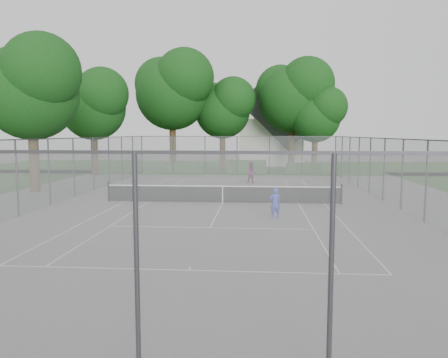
# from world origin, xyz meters

# --- Properties ---
(ground) EXTENTS (120.00, 120.00, 0.00)m
(ground) POSITION_xyz_m (0.00, 0.00, 0.00)
(ground) COLOR #605E5C
(ground) RESTS_ON ground
(grass_far) EXTENTS (60.00, 20.00, 0.00)m
(grass_far) POSITION_xyz_m (0.00, 26.00, 0.00)
(grass_far) COLOR #1D4614
(grass_far) RESTS_ON ground
(court_markings) EXTENTS (11.03, 23.83, 0.01)m
(court_markings) POSITION_xyz_m (0.00, 0.00, 0.01)
(court_markings) COLOR beige
(court_markings) RESTS_ON ground
(tennis_net) EXTENTS (12.87, 0.10, 1.10)m
(tennis_net) POSITION_xyz_m (0.00, 0.00, 0.51)
(tennis_net) COLOR black
(tennis_net) RESTS_ON ground
(perimeter_fence) EXTENTS (18.08, 34.08, 3.52)m
(perimeter_fence) POSITION_xyz_m (0.00, 0.00, 1.81)
(perimeter_fence) COLOR #38383D
(perimeter_fence) RESTS_ON ground
(tree_far_left) EXTENTS (8.52, 7.78, 12.24)m
(tree_far_left) POSITION_xyz_m (-6.78, 21.24, 8.42)
(tree_far_left) COLOR #3A2915
(tree_far_left) RESTS_ON ground
(tree_far_midleft) EXTENTS (6.68, 6.10, 9.60)m
(tree_far_midleft) POSITION_xyz_m (-1.74, 22.81, 6.60)
(tree_far_midleft) COLOR #3A2915
(tree_far_midleft) RESTS_ON ground
(tree_far_midright) EXTENTS (8.05, 7.35, 11.58)m
(tree_far_midright) POSITION_xyz_m (5.60, 23.22, 7.96)
(tree_far_midright) COLOR #3A2915
(tree_far_midright) RESTS_ON ground
(tree_far_right) EXTENTS (5.89, 5.38, 8.47)m
(tree_far_right) POSITION_xyz_m (7.84, 21.91, 5.82)
(tree_far_right) COLOR #3A2915
(tree_far_right) RESTS_ON ground
(tree_side_back) EXTENTS (6.60, 6.02, 9.48)m
(tree_side_back) POSITION_xyz_m (-12.63, 14.59, 6.51)
(tree_side_back) COLOR #3A2915
(tree_side_back) RESTS_ON ground
(tree_side_front) EXTENTS (6.94, 6.34, 9.98)m
(tree_side_front) POSITION_xyz_m (-12.55, 3.77, 6.86)
(tree_side_front) COLOR #3A2915
(tree_side_front) RESTS_ON ground
(hedge_left) EXTENTS (3.83, 1.15, 0.96)m
(hedge_left) POSITION_xyz_m (-4.95, 18.22, 0.48)
(hedge_left) COLOR #214F19
(hedge_left) RESTS_ON ground
(hedge_mid) EXTENTS (3.78, 1.08, 1.19)m
(hedge_mid) POSITION_xyz_m (0.83, 18.40, 0.59)
(hedge_mid) COLOR #214F19
(hedge_mid) RESTS_ON ground
(hedge_right) EXTENTS (3.26, 1.20, 0.98)m
(hedge_right) POSITION_xyz_m (6.28, 18.37, 0.49)
(hedge_right) COLOR #214F19
(hedge_right) RESTS_ON ground
(house) EXTENTS (7.23, 5.60, 9.00)m
(house) POSITION_xyz_m (3.47, 28.74, 3.62)
(house) COLOR silver
(house) RESTS_ON ground
(girl_player) EXTENTS (0.57, 0.44, 1.38)m
(girl_player) POSITION_xyz_m (2.68, -4.20, 0.69)
(girl_player) COLOR #333CC0
(girl_player) RESTS_ON ground
(woman_player) EXTENTS (0.85, 0.70, 1.61)m
(woman_player) POSITION_xyz_m (1.47, 9.43, 0.80)
(woman_player) COLOR #75275F
(woman_player) RESTS_ON ground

